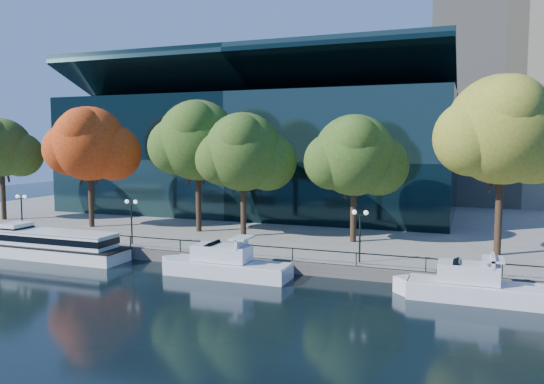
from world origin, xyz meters
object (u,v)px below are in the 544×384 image
at_px(tree_1, 90,145).
at_px(lamp_0, 21,205).
at_px(lamp_1, 131,211).
at_px(tour_boat, 50,244).
at_px(cruiser_near, 222,264).
at_px(tree_0, 2,149).
at_px(tree_5, 504,132).
at_px(tree_2, 199,142).
at_px(tree_3, 244,154).
at_px(lamp_2, 360,224).
at_px(cruiser_far, 468,285).
at_px(tree_4, 356,157).

xyz_separation_m(tree_1, lamp_0, (-2.97, -6.77, -5.86)).
xyz_separation_m(tree_1, lamp_1, (9.90, -6.77, -5.86)).
xyz_separation_m(tour_boat, cruiser_near, (17.00, -0.41, -0.27)).
distance_m(tree_0, lamp_1, 25.11).
bearing_deg(tree_5, lamp_1, -168.07).
bearing_deg(lamp_0, lamp_1, 0.00).
relative_size(tree_2, tree_3, 1.12).
xyz_separation_m(tree_3, lamp_0, (-20.82, -7.26, -5.10)).
distance_m(tree_1, tree_2, 12.51).
relative_size(lamp_1, lamp_2, 1.00).
height_order(tree_0, lamp_2, tree_0).
bearing_deg(tree_1, cruiser_near, -27.30).
bearing_deg(lamp_2, cruiser_far, -26.90).
relative_size(tree_4, lamp_1, 2.91).
bearing_deg(lamp_0, cruiser_near, -9.55).
distance_m(tree_0, lamp_0, 13.98).
distance_m(cruiser_near, tree_4, 16.33).
bearing_deg(cruiser_far, lamp_0, 174.49).
bearing_deg(tree_2, lamp_2, -24.15).
height_order(cruiser_far, lamp_2, lamp_2).
relative_size(cruiser_near, lamp_1, 2.66).
xyz_separation_m(cruiser_near, tree_2, (-8.48, 12.17, 9.22)).
bearing_deg(tree_1, cruiser_far, -15.63).
height_order(tour_boat, tree_3, tree_3).
height_order(tree_5, lamp_2, tree_5).
bearing_deg(tree_3, tree_5, -1.81).
xyz_separation_m(cruiser_near, lamp_2, (9.70, 4.02, 3.01)).
bearing_deg(tree_1, lamp_0, -113.68).
relative_size(tour_boat, cruiser_far, 1.63).
bearing_deg(tree_4, cruiser_far, -50.54).
distance_m(tree_2, lamp_0, 18.50).
bearing_deg(tree_3, tree_0, 179.53).
bearing_deg(tree_3, tree_4, 4.48).
height_order(tree_3, lamp_2, tree_3).
bearing_deg(lamp_0, tree_1, 66.32).
distance_m(tree_4, lamp_0, 32.89).
bearing_deg(cruiser_far, lamp_2, 153.10).
relative_size(cruiser_far, tree_4, 0.80).
height_order(tree_1, tree_3, tree_1).
xyz_separation_m(tree_0, lamp_2, (44.06, -7.51, -5.42)).
distance_m(cruiser_near, lamp_2, 10.92).
bearing_deg(lamp_2, tree_4, 104.39).
bearing_deg(lamp_1, tour_boat, -148.91).
height_order(cruiser_far, tree_2, tree_2).
xyz_separation_m(tour_boat, lamp_2, (26.70, 3.61, 2.74)).
height_order(tour_boat, tree_4, tree_4).
bearing_deg(tree_1, tree_3, 1.55).
bearing_deg(tree_2, cruiser_far, -25.00).
distance_m(tree_2, tree_5, 28.43).
height_order(tree_2, lamp_1, tree_2).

